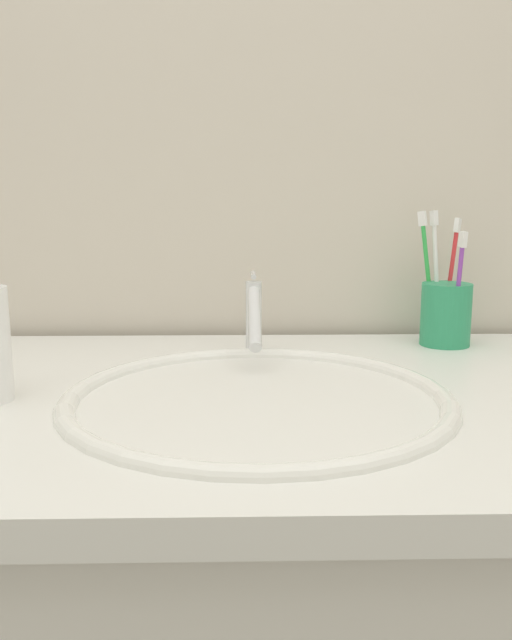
% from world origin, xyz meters
% --- Properties ---
extents(tiled_wall_back, '(2.43, 0.04, 2.40)m').
position_xyz_m(tiled_wall_back, '(0.00, 0.37, 1.20)').
color(tiled_wall_back, beige).
rests_on(tiled_wall_back, ground).
extents(sink_basin, '(0.46, 0.46, 0.10)m').
position_xyz_m(sink_basin, '(0.02, -0.04, 0.88)').
color(sink_basin, white).
rests_on(sink_basin, vanity_counter).
extents(faucet, '(0.02, 0.17, 0.12)m').
position_xyz_m(faucet, '(0.02, 0.17, 0.97)').
color(faucet, silver).
rests_on(faucet, sink_basin).
extents(toothbrush_cup, '(0.08, 0.08, 0.10)m').
position_xyz_m(toothbrush_cup, '(0.33, 0.25, 0.96)').
color(toothbrush_cup, '#2D9966').
rests_on(toothbrush_cup, vanity_counter).
extents(toothbrush_white, '(0.02, 0.04, 0.21)m').
position_xyz_m(toothbrush_white, '(0.32, 0.27, 1.03)').
color(toothbrush_white, white).
rests_on(toothbrush_white, toothbrush_cup).
extents(toothbrush_purple, '(0.01, 0.02, 0.18)m').
position_xyz_m(toothbrush_purple, '(0.34, 0.21, 1.02)').
color(toothbrush_purple, purple).
rests_on(toothbrush_purple, toothbrush_cup).
extents(toothbrush_green, '(0.04, 0.03, 0.21)m').
position_xyz_m(toothbrush_green, '(0.30, 0.28, 1.03)').
color(toothbrush_green, green).
rests_on(toothbrush_green, toothbrush_cup).
extents(toothbrush_red, '(0.04, 0.05, 0.20)m').
position_xyz_m(toothbrush_red, '(0.35, 0.28, 1.03)').
color(toothbrush_red, red).
rests_on(toothbrush_red, toothbrush_cup).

